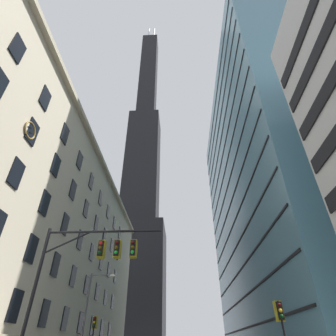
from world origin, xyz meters
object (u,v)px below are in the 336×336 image
Objects in this scene: traffic_light_far_left at (94,325)px; street_lamppost at (90,307)px; traffic_light_near_right at (280,315)px; traffic_signal_mast at (93,261)px.

traffic_light_far_left is 0.51× the size of street_lamppost.
traffic_signal_mast is at bearing -171.04° from traffic_light_near_right.
traffic_light_far_left is at bearing 139.75° from traffic_light_near_right.
traffic_light_far_left is (-3.34, 13.46, -2.37)m from traffic_signal_mast.
traffic_light_near_right is (10.59, 1.67, -2.65)m from traffic_signal_mast.
traffic_signal_mast reaches higher than traffic_light_near_right.
traffic_signal_mast is 2.12× the size of traffic_light_near_right.
street_lamppost reaches higher than traffic_light_near_right.
traffic_light_far_left is (-13.93, 11.79, 0.29)m from traffic_light_near_right.
traffic_light_near_right is 18.25m from traffic_light_far_left.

